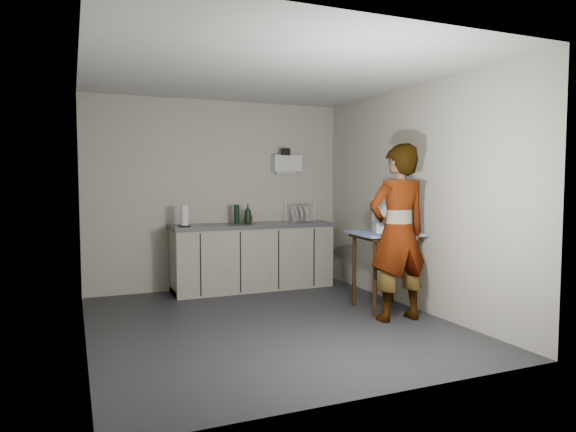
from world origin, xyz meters
name	(u,v)px	position (x,y,z in m)	size (l,w,h in m)	color
ground	(269,323)	(0.00, 0.00, 0.00)	(4.00, 4.00, 0.00)	#252529
wall_back	(218,195)	(0.00, 1.99, 1.30)	(3.60, 0.02, 2.60)	beige
wall_right	(412,198)	(1.79, 0.00, 1.30)	(0.02, 4.00, 2.60)	beige
wall_left	(83,203)	(-1.79, 0.00, 1.30)	(0.02, 4.00, 2.60)	beige
ceiling	(269,73)	(0.00, 0.00, 2.60)	(3.60, 4.00, 0.01)	silver
kitchen_counter	(253,258)	(0.40, 1.70, 0.43)	(2.24, 0.62, 0.91)	black
wall_shelf	(287,163)	(1.00, 1.92, 1.75)	(0.42, 0.18, 0.37)	white
side_table	(384,242)	(1.44, 0.04, 0.79)	(0.75, 0.75, 0.91)	#351E0C
standing_man	(398,233)	(1.31, -0.41, 0.94)	(0.69, 0.45, 1.89)	#B2A593
soap_bottle	(248,214)	(0.33, 1.71, 1.04)	(0.10, 0.10, 0.26)	black
soda_can	(250,219)	(0.38, 1.76, 0.97)	(0.06, 0.06, 0.12)	red
dark_bottle	(237,214)	(0.18, 1.74, 1.04)	(0.08, 0.08, 0.26)	black
paper_towel	(184,216)	(-0.55, 1.61, 1.04)	(0.16, 0.16, 0.28)	black
dish_rack	(300,218)	(1.12, 1.71, 0.97)	(0.37, 0.28, 0.26)	white
bakery_box	(386,224)	(1.45, 0.03, 0.99)	(0.37, 0.38, 0.39)	white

